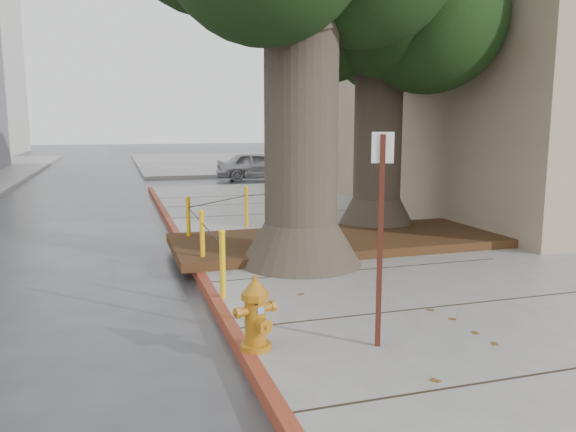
# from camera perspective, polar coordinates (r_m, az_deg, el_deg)

# --- Properties ---
(ground) EXTENTS (140.00, 140.00, 0.00)m
(ground) POSITION_cam_1_polar(r_m,az_deg,el_deg) (7.25, 10.47, -10.67)
(ground) COLOR #28282B
(ground) RESTS_ON ground
(sidewalk_far) EXTENTS (16.00, 20.00, 0.15)m
(sidewalk_far) POSITION_cam_1_polar(r_m,az_deg,el_deg) (37.25, -2.79, 5.57)
(sidewalk_far) COLOR slate
(sidewalk_far) RESTS_ON ground
(curb_red) EXTENTS (0.14, 26.00, 0.16)m
(curb_red) POSITION_cam_1_polar(r_m,az_deg,el_deg) (8.93, -8.77, -6.30)
(curb_red) COLOR maroon
(curb_red) RESTS_ON ground
(planter_bed) EXTENTS (6.40, 2.60, 0.16)m
(planter_bed) POSITION_cam_1_polar(r_m,az_deg,el_deg) (10.96, 5.27, -2.48)
(planter_bed) COLOR black
(planter_bed) RESTS_ON sidewalk_main
(building_corner) EXTENTS (12.00, 13.00, 10.00)m
(building_corner) POSITION_cam_1_polar(r_m,az_deg,el_deg) (19.79, 25.99, 15.74)
(building_corner) COLOR gray
(building_corner) RESTS_ON ground
(building_side_white) EXTENTS (10.00, 10.00, 9.00)m
(building_side_white) POSITION_cam_1_polar(r_m,az_deg,el_deg) (37.40, 14.14, 12.11)
(building_side_white) COLOR silver
(building_side_white) RESTS_ON ground
(building_side_grey) EXTENTS (12.00, 14.00, 12.00)m
(building_side_grey) POSITION_cam_1_polar(r_m,az_deg,el_deg) (45.76, 16.84, 13.31)
(building_side_grey) COLOR slate
(building_side_grey) RESTS_ON ground
(tree_far) EXTENTS (4.50, 3.80, 7.17)m
(tree_far) POSITION_cam_1_polar(r_m,az_deg,el_deg) (13.02, 10.62, 20.47)
(tree_far) COLOR #4C3F33
(tree_far) RESTS_ON sidewalk_main
(bollard_ring) EXTENTS (3.79, 5.39, 0.95)m
(bollard_ring) POSITION_cam_1_polar(r_m,az_deg,el_deg) (10.81, -4.37, -0.30)
(bollard_ring) COLOR yellow
(bollard_ring) RESTS_ON sidewalk_main
(fire_hydrant) EXTENTS (0.42, 0.40, 0.78)m
(fire_hydrant) POSITION_cam_1_polar(r_m,az_deg,el_deg) (5.86, -3.30, -9.89)
(fire_hydrant) COLOR #B26C12
(fire_hydrant) RESTS_ON sidewalk_main
(signpost) EXTENTS (0.21, 0.10, 2.23)m
(signpost) POSITION_cam_1_polar(r_m,az_deg,el_deg) (5.79, 9.39, -1.21)
(signpost) COLOR #471911
(signpost) RESTS_ON sidewalk_main
(car_silver) EXTENTS (3.87, 1.89, 1.27)m
(car_silver) POSITION_cam_1_polar(r_m,az_deg,el_deg) (25.24, -3.06, 5.11)
(car_silver) COLOR #A1A2A6
(car_silver) RESTS_ON ground
(car_red) EXTENTS (3.71, 1.39, 1.21)m
(car_red) POSITION_cam_1_polar(r_m,az_deg,el_deg) (27.08, 12.04, 5.13)
(car_red) COLOR maroon
(car_red) RESTS_ON ground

